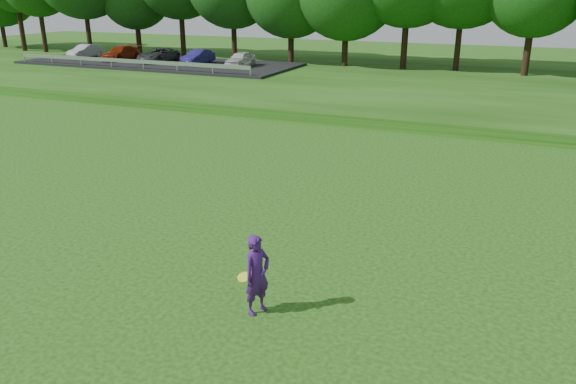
% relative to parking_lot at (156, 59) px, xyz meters
% --- Properties ---
extents(ground, '(140.00, 140.00, 0.00)m').
position_rel_parking_lot_xyz_m(ground, '(24.10, -32.81, -1.03)').
color(ground, '#1A400C').
rests_on(ground, ground).
extents(berm, '(130.00, 30.00, 0.60)m').
position_rel_parking_lot_xyz_m(berm, '(24.10, 1.19, -0.73)').
color(berm, '#1A400C').
rests_on(berm, ground).
extents(walking_path, '(130.00, 1.60, 0.04)m').
position_rel_parking_lot_xyz_m(walking_path, '(24.10, -12.81, -1.01)').
color(walking_path, gray).
rests_on(walking_path, ground).
extents(parking_lot, '(24.00, 9.00, 1.38)m').
position_rel_parking_lot_xyz_m(parking_lot, '(0.00, 0.00, 0.00)').
color(parking_lot, black).
rests_on(parking_lot, berm).
extents(woman, '(0.68, 0.77, 1.79)m').
position_rel_parking_lot_xyz_m(woman, '(25.03, -31.30, -0.14)').
color(woman, '#44186E').
rests_on(woman, ground).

